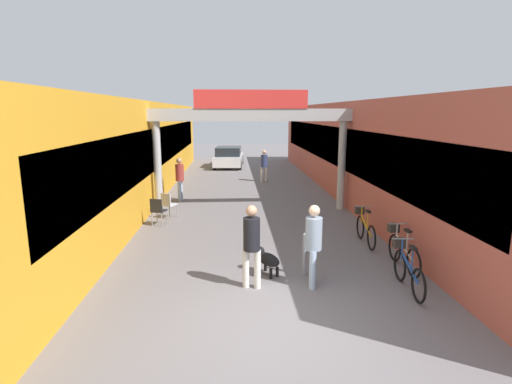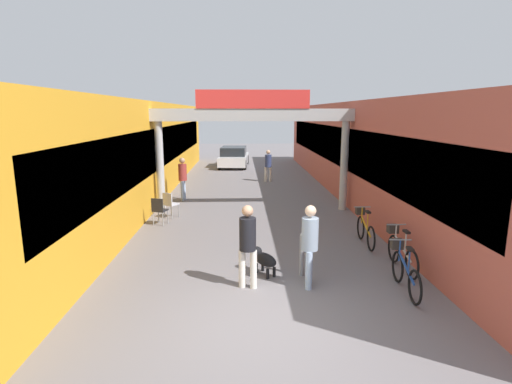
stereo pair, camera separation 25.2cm
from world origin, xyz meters
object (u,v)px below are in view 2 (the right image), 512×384
Objects in this scene: pedestrian_carrying_crate at (183,176)px; dog_on_leash at (263,259)px; pedestrian_companion at (310,241)px; cafe_chair_black_nearer at (159,209)px; bollard_post_metal at (302,254)px; bicycle_blue_nearest at (404,269)px; pedestrian_elderly_walking at (268,164)px; parked_car_white at (234,157)px; pedestrian_with_dog at (248,241)px; cafe_chair_aluminium_farther at (170,203)px; bicycle_silver_second at (401,250)px; bicycle_orange_third at (365,228)px.

dog_on_leash is (2.88, -7.81, -0.65)m from pedestrian_carrying_crate.
pedestrian_companion is 2.20× the size of dog_on_leash.
cafe_chair_black_nearer is (-0.24, -3.75, -0.47)m from pedestrian_carrying_crate.
bollard_post_metal is at bearing 96.22° from pedestrian_companion.
bicycle_blue_nearest is 7.74m from cafe_chair_black_nearer.
pedestrian_elderly_walking reaches higher than dog_on_leash.
bollard_post_metal is at bearing -84.33° from parked_car_white.
bicycle_blue_nearest is (1.90, -0.21, -0.56)m from pedestrian_companion.
pedestrian_with_dog is 2.21× the size of dog_on_leash.
bicycle_blue_nearest is 1.90× the size of cafe_chair_aluminium_farther.
parked_car_white is at bearing 95.67° from bollard_post_metal.
cafe_chair_aluminium_farther is (-2.93, 4.93, 0.18)m from dog_on_leash.
cafe_chair_aluminium_farther is at bearing -90.99° from pedestrian_carrying_crate.
pedestrian_with_dog is 1.03× the size of bicycle_silver_second.
bollard_post_metal is (-0.06, 0.59, -0.50)m from pedestrian_companion.
pedestrian_elderly_walking is 0.98× the size of bicycle_blue_nearest.
bicycle_blue_nearest is (1.89, -13.01, -0.51)m from pedestrian_elderly_walking.
bicycle_orange_third is (1.98, -10.07, -0.51)m from pedestrian_elderly_walking.
pedestrian_carrying_crate is 8.78m from bollard_post_metal.
bicycle_orange_third is 6.52m from cafe_chair_aluminium_farther.
cafe_chair_black_nearer is at bearing 161.15° from bicycle_orange_third.
dog_on_leash is 18.05m from parked_car_white.
bicycle_orange_third is (2.90, 2.01, 0.08)m from dog_on_leash.
pedestrian_elderly_walking is 0.98× the size of bicycle_orange_third.
pedestrian_companion is (1.26, -0.02, -0.01)m from pedestrian_with_dog.
pedestrian_carrying_crate is 1.97× the size of cafe_chair_aluminium_farther.
bicycle_blue_nearest is 2.93m from bicycle_orange_third.
pedestrian_with_dog reaches higher than dog_on_leash.
bollard_post_metal is at bearing -134.08° from bicycle_orange_third.
bicycle_blue_nearest reaches higher than cafe_chair_black_nearer.
bollard_post_metal is at bearing -53.29° from cafe_chair_aluminium_farther.
cafe_chair_aluminium_farther is at bearing 126.71° from bollard_post_metal.
cafe_chair_black_nearer is 1.00× the size of cafe_chair_aluminium_farther.
dog_on_leash is 2.95m from bicycle_blue_nearest.
cafe_chair_aluminium_farther is at bearing -98.53° from parked_car_white.
pedestrian_with_dog is 1.00× the size of pedestrian_carrying_crate.
dog_on_leash is at bearing -86.93° from parked_car_white.
bicycle_blue_nearest is at bearing -22.13° from bollard_post_metal.
bicycle_orange_third is (5.78, -5.80, -0.57)m from pedestrian_carrying_crate.
cafe_chair_black_nearer is (-4.04, -8.02, -0.41)m from pedestrian_elderly_walking.
pedestrian_with_dog is at bearing 175.92° from bicycle_blue_nearest.
bicycle_silver_second is at bearing 21.99° from pedestrian_companion.
bicycle_orange_third is (2.00, 2.73, -0.56)m from pedestrian_companion.
bicycle_orange_third is 1.90× the size of cafe_chair_aluminium_farther.
bicycle_blue_nearest is (3.17, -0.23, -0.57)m from pedestrian_with_dog.
pedestrian_companion is 6.84m from cafe_chair_aluminium_farther.
pedestrian_carrying_crate is 8.35m from dog_on_leash.
pedestrian_companion is at bearing -126.25° from bicycle_orange_third.
dog_on_leash is 0.81× the size of bollard_post_metal.
parked_car_white is at bearing 93.07° from dog_on_leash.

